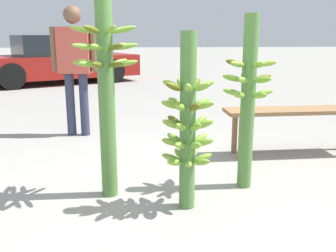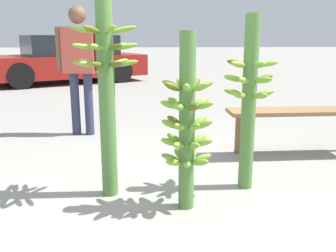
# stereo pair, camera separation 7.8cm
# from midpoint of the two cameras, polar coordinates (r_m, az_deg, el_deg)

# --- Properties ---
(ground_plane) EXTENTS (80.00, 80.00, 0.00)m
(ground_plane) POSITION_cam_midpoint_polar(r_m,az_deg,el_deg) (2.83, 2.30, -12.83)
(ground_plane) COLOR gray
(banana_stalk_left) EXTENTS (0.50, 0.49, 1.73)m
(banana_stalk_left) POSITION_cam_midpoint_polar(r_m,az_deg,el_deg) (2.89, -8.63, 6.84)
(banana_stalk_left) COLOR #4C7A38
(banana_stalk_left) RESTS_ON ground_plane
(banana_stalk_center) EXTENTS (0.40, 0.40, 1.29)m
(banana_stalk_center) POSITION_cam_midpoint_polar(r_m,az_deg,el_deg) (2.68, 3.73, 0.41)
(banana_stalk_center) COLOR #4C7A38
(banana_stalk_center) RESTS_ON ground_plane
(banana_stalk_right) EXTENTS (0.43, 0.43, 1.43)m
(banana_stalk_right) POSITION_cam_midpoint_polar(r_m,az_deg,el_deg) (3.11, 12.96, 4.03)
(banana_stalk_right) COLOR #4C7A38
(banana_stalk_right) RESTS_ON ground_plane
(vendor_person) EXTENTS (0.60, 0.25, 1.61)m
(vendor_person) POSITION_cam_midpoint_polar(r_m,az_deg,el_deg) (4.87, -12.86, 9.85)
(vendor_person) COLOR #2D334C
(vendor_person) RESTS_ON ground_plane
(market_bench) EXTENTS (1.50, 0.36, 0.51)m
(market_bench) POSITION_cam_midpoint_polar(r_m,az_deg,el_deg) (4.18, 19.80, 1.29)
(market_bench) COLOR olive
(market_bench) RESTS_ON ground_plane
(parked_car) EXTENTS (4.57, 3.51, 1.27)m
(parked_car) POSITION_cam_midpoint_polar(r_m,az_deg,el_deg) (10.78, -15.06, 9.75)
(parked_car) COLOR maroon
(parked_car) RESTS_ON ground_plane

